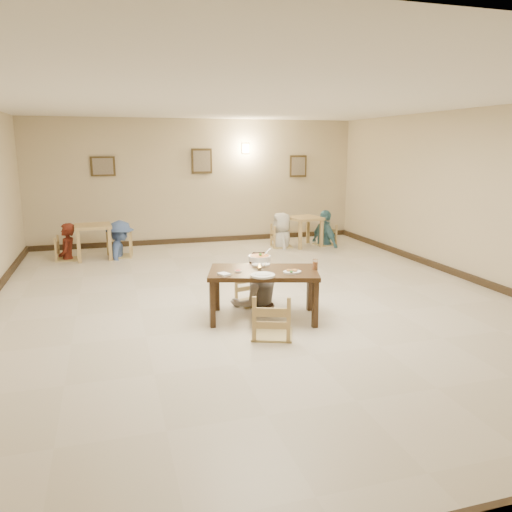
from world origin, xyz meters
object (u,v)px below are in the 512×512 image
object	(u,v)px
chair_far	(252,275)
bg_chair_rl	(282,226)
bg_diner_d	(326,210)
bg_table_left	(93,231)
drink_glass	(315,265)
bg_chair_ll	(66,238)
main_diner	(256,252)
bg_chair_lr	(120,234)
bg_diner_b	(119,221)
bg_chair_rr	(325,226)
bg_diner_c	(282,213)
chair_near	(272,295)
curry_warmer	(260,258)
bg_table_right	(304,223)
main_table	(264,276)
bg_diner_a	(65,223)

from	to	relation	value
chair_far	bg_chair_rl	bearing A→B (deg)	52.77
bg_diner_d	bg_table_left	bearing A→B (deg)	80.66
chair_far	drink_glass	distance (m)	1.15
bg_chair_ll	bg_diner_d	size ratio (longest dim) A/B	0.56
main_diner	bg_chair_ll	distance (m)	5.03
drink_glass	bg_chair_ll	bearing A→B (deg)	126.20
bg_chair_lr	bg_diner_b	distance (m)	0.29
bg_chair_rl	bg_chair_rr	distance (m)	1.10
bg_diner_c	bg_diner_d	world-z (taller)	bg_diner_d
chair_near	main_diner	distance (m)	1.32
curry_warmer	bg_diner_b	size ratio (longest dim) A/B	0.21
bg_table_right	bg_chair_ll	world-z (taller)	bg_chair_ll
chair_near	bg_chair_ll	distance (m)	6.03
bg_table_left	bg_diner_d	world-z (taller)	bg_diner_d
chair_near	bg_table_right	size ratio (longest dim) A/B	1.31
bg_table_right	bg_chair_rl	bearing A→B (deg)	173.75
main_table	bg_table_right	distance (m)	5.26
bg_diner_b	bg_chair_lr	bearing A→B (deg)	0.00
chair_near	bg_diner_d	bearing A→B (deg)	-99.40
main_table	bg_chair_lr	bearing A→B (deg)	127.63
main_diner	bg_chair_ll	size ratio (longest dim) A/B	1.72
bg_diner_d	bg_chair_rl	bearing A→B (deg)	78.09
chair_near	chair_far	bearing A→B (deg)	-74.16
drink_glass	bg_diner_b	size ratio (longest dim) A/B	0.09
bg_chair_ll	bg_diner_b	size ratio (longest dim) A/B	0.60
main_diner	bg_diner_a	distance (m)	5.02
bg_table_right	bg_diner_d	bearing A→B (deg)	1.98
bg_chair_ll	bg_diner_d	xyz separation A→B (m)	(5.90, -0.03, 0.38)
bg_table_right	bg_diner_a	bearing A→B (deg)	179.43
bg_chair_rr	drink_glass	bearing A→B (deg)	-35.12
bg_table_right	bg_chair_lr	distance (m)	4.26
bg_chair_ll	bg_diner_c	world-z (taller)	bg_diner_c
drink_glass	bg_table_left	xyz separation A→B (m)	(-3.02, 4.79, -0.16)
main_table	bg_chair_rr	bearing A→B (deg)	73.76
main_table	bg_chair_rr	distance (m)	5.56
bg_diner_b	bg_diner_c	size ratio (longest dim) A/B	0.96
curry_warmer	bg_diner_c	bearing A→B (deg)	67.08
chair_near	bg_chair_rl	world-z (taller)	chair_near
bg_table_right	bg_chair_lr	bearing A→B (deg)	179.65
chair_far	bg_chair_lr	bearing A→B (deg)	102.91
main_table	bg_diner_b	size ratio (longest dim) A/B	1.04
bg_chair_lr	bg_diner_a	size ratio (longest dim) A/B	0.64
bg_chair_lr	bg_diner_d	xyz separation A→B (m)	(4.81, -0.01, 0.35)
bg_chair_rl	bg_chair_lr	bearing A→B (deg)	97.57
bg_chair_ll	bg_table_right	bearing A→B (deg)	-87.36
bg_table_left	bg_diner_d	size ratio (longest dim) A/B	0.46
bg_chair_rr	bg_diner_c	distance (m)	1.16
main_table	chair_near	bearing A→B (deg)	-80.86
drink_glass	bg_diner_d	world-z (taller)	bg_diner_d
chair_near	bg_diner_d	xyz separation A→B (m)	(3.11, 5.31, 0.31)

